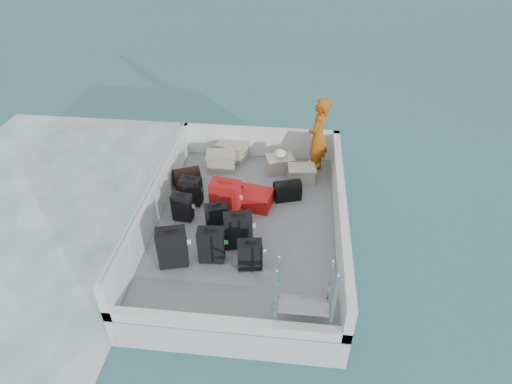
# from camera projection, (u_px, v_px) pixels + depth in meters

# --- Properties ---
(ground) EXTENTS (160.00, 160.00, 0.00)m
(ground) POSITION_uv_depth(u_px,v_px,m) (247.00, 244.00, 8.50)
(ground) COLOR #174C52
(ground) RESTS_ON ground
(wake_foam) EXTENTS (10.00, 10.00, 0.00)m
(wake_foam) POSITION_uv_depth(u_px,v_px,m) (19.00, 227.00, 8.91)
(wake_foam) COLOR white
(wake_foam) RESTS_ON ground
(ferry_hull) EXTENTS (3.60, 5.00, 0.60)m
(ferry_hull) POSITION_uv_depth(u_px,v_px,m) (246.00, 233.00, 8.32)
(ferry_hull) COLOR silver
(ferry_hull) RESTS_ON ground
(deck) EXTENTS (3.30, 4.70, 0.02)m
(deck) POSITION_uv_depth(u_px,v_px,m) (246.00, 221.00, 8.13)
(deck) COLOR gray
(deck) RESTS_ON ferry_hull
(deck_fittings) EXTENTS (3.60, 5.00, 0.90)m
(deck_fittings) POSITION_uv_depth(u_px,v_px,m) (263.00, 218.00, 7.62)
(deck_fittings) COLOR white
(deck_fittings) RESTS_ON deck
(suitcase_0) EXTENTS (0.53, 0.39, 0.74)m
(suitcase_0) POSITION_uv_depth(u_px,v_px,m) (172.00, 248.00, 7.00)
(suitcase_0) COLOR black
(suitcase_0) RESTS_ON deck
(suitcase_1) EXTENTS (0.39, 0.25, 0.56)m
(suitcase_1) POSITION_uv_depth(u_px,v_px,m) (182.00, 208.00, 8.00)
(suitcase_1) COLOR black
(suitcase_1) RESTS_ON deck
(suitcase_2) EXTENTS (0.44, 0.30, 0.59)m
(suitcase_2) POSITION_uv_depth(u_px,v_px,m) (191.00, 191.00, 8.40)
(suitcase_2) COLOR black
(suitcase_2) RESTS_ON deck
(suitcase_3) EXTENTS (0.45, 0.28, 0.66)m
(suitcase_3) POSITION_uv_depth(u_px,v_px,m) (211.00, 245.00, 7.10)
(suitcase_3) COLOR black
(suitcase_3) RESTS_ON deck
(suitcase_4) EXTENTS (0.44, 0.34, 0.57)m
(suitcase_4) POSITION_uv_depth(u_px,v_px,m) (216.00, 219.00, 7.73)
(suitcase_4) COLOR black
(suitcase_4) RESTS_ON deck
(suitcase_5) EXTENTS (0.59, 0.40, 0.74)m
(suitcase_5) POSITION_uv_depth(u_px,v_px,m) (225.00, 199.00, 8.07)
(suitcase_5) COLOR #A71A0C
(suitcase_5) RESTS_ON deck
(suitcase_6) EXTENTS (0.44, 0.30, 0.56)m
(suitcase_6) POSITION_uv_depth(u_px,v_px,m) (250.00, 255.00, 6.99)
(suitcase_6) COLOR black
(suitcase_6) RESTS_ON deck
(suitcase_7) EXTENTS (0.53, 0.38, 0.67)m
(suitcase_7) POSITION_uv_depth(u_px,v_px,m) (238.00, 230.00, 7.39)
(suitcase_7) COLOR black
(suitcase_7) RESTS_ON deck
(suitcase_8) EXTENTS (0.89, 0.67, 0.32)m
(suitcase_8) POSITION_uv_depth(u_px,v_px,m) (251.00, 198.00, 8.44)
(suitcase_8) COLOR #A71A0C
(suitcase_8) RESTS_ON deck
(duffel_0) EXTENTS (0.62, 0.50, 0.32)m
(duffel_0) POSITION_uv_depth(u_px,v_px,m) (187.00, 179.00, 8.98)
(duffel_0) COLOR black
(duffel_0) RESTS_ON deck
(duffel_1) EXTENTS (0.59, 0.47, 0.32)m
(duffel_1) POSITION_uv_depth(u_px,v_px,m) (229.00, 194.00, 8.56)
(duffel_1) COLOR black
(duffel_1) RESTS_ON deck
(duffel_2) EXTENTS (0.60, 0.45, 0.32)m
(duffel_2) POSITION_uv_depth(u_px,v_px,m) (287.00, 192.00, 8.61)
(duffel_2) COLOR black
(duffel_2) RESTS_ON deck
(crate_0) EXTENTS (0.65, 0.49, 0.36)m
(crate_0) POSITION_uv_depth(u_px,v_px,m) (221.00, 162.00, 9.49)
(crate_0) COLOR #AEA798
(crate_0) RESTS_ON deck
(crate_1) EXTENTS (0.72, 0.61, 0.37)m
(crate_1) POSITION_uv_depth(u_px,v_px,m) (233.00, 151.00, 9.83)
(crate_1) COLOR #AEA798
(crate_1) RESTS_ON deck
(crate_2) EXTENTS (0.63, 0.52, 0.33)m
(crate_2) POSITION_uv_depth(u_px,v_px,m) (280.00, 165.00, 9.42)
(crate_2) COLOR #AEA798
(crate_2) RESTS_ON deck
(crate_3) EXTENTS (0.58, 0.43, 0.33)m
(crate_3) POSITION_uv_depth(u_px,v_px,m) (301.00, 175.00, 9.09)
(crate_3) COLOR #AEA798
(crate_3) RESTS_ON deck
(yellow_bag) EXTENTS (0.28, 0.26, 0.22)m
(yellow_bag) POSITION_uv_depth(u_px,v_px,m) (313.00, 164.00, 9.54)
(yellow_bag) COLOR yellow
(yellow_bag) RESTS_ON deck
(white_bag) EXTENTS (0.24, 0.24, 0.18)m
(white_bag) POSITION_uv_depth(u_px,v_px,m) (280.00, 155.00, 9.27)
(white_bag) COLOR white
(white_bag) RESTS_ON crate_2
(passenger) EXTENTS (0.59, 0.74, 1.73)m
(passenger) POSITION_uv_depth(u_px,v_px,m) (318.00, 137.00, 9.00)
(passenger) COLOR orange
(passenger) RESTS_ON deck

